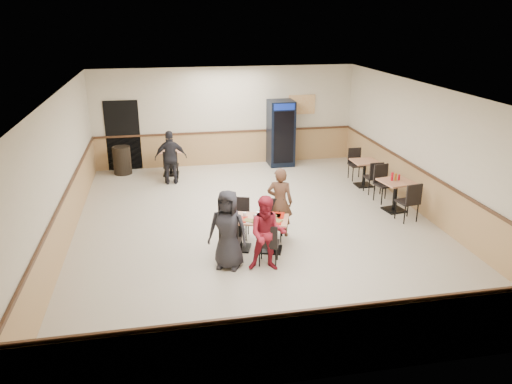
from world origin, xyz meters
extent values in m
plane|color=beige|center=(0.00, 0.00, 0.00)|extent=(10.00, 10.00, 0.00)
plane|color=silver|center=(0.00, 0.00, 3.00)|extent=(10.00, 10.00, 0.00)
plane|color=beige|center=(0.00, 5.00, 1.50)|extent=(8.00, 0.00, 8.00)
plane|color=beige|center=(0.00, -5.00, 1.50)|extent=(8.00, 0.00, 8.00)
plane|color=beige|center=(-4.00, 0.00, 1.50)|extent=(0.00, 10.00, 10.00)
plane|color=beige|center=(4.00, 0.00, 1.50)|extent=(0.00, 10.00, 10.00)
cube|color=tan|center=(0.00, 4.99, 0.50)|extent=(7.98, 0.03, 1.00)
cube|color=tan|center=(3.98, 0.00, 0.50)|extent=(0.03, 9.98, 1.00)
cube|color=#472B19|center=(0.00, 4.97, 1.03)|extent=(7.98, 0.04, 0.06)
cube|color=black|center=(-3.10, 4.98, 1.05)|extent=(1.00, 0.02, 2.10)
cube|color=orange|center=(2.40, 4.96, 1.80)|extent=(0.85, 0.02, 0.60)
cube|color=black|center=(-0.55, -1.03, 0.02)|extent=(0.52, 0.52, 0.04)
cylinder|color=black|center=(-0.55, -1.03, 0.35)|extent=(0.08, 0.08, 0.62)
cube|color=tan|center=(-0.55, -1.03, 0.67)|extent=(0.81, 0.81, 0.04)
cube|color=black|center=(0.06, -1.23, 0.02)|extent=(0.52, 0.52, 0.04)
cylinder|color=black|center=(0.06, -1.23, 0.35)|extent=(0.08, 0.08, 0.62)
cube|color=tan|center=(0.06, -1.23, 0.67)|extent=(0.81, 0.81, 0.04)
imported|color=black|center=(-0.88, -1.73, 0.76)|extent=(0.87, 0.75, 1.52)
imported|color=maroon|center=(-0.19, -1.97, 0.72)|extent=(0.80, 0.68, 1.44)
imported|color=#523423|center=(0.39, -0.52, 0.75)|extent=(0.64, 0.52, 1.50)
imported|color=black|center=(-1.76, 3.36, 0.75)|extent=(0.88, 0.37, 1.50)
cube|color=#A9180B|center=(0.05, -1.11, 0.69)|extent=(0.48, 0.42, 0.02)
cube|color=#A9180B|center=(-0.63, -1.12, 0.69)|extent=(0.48, 0.42, 0.02)
cube|color=#A9180B|center=(0.01, -1.36, 0.69)|extent=(0.48, 0.42, 0.02)
cube|color=#A9180B|center=(0.14, -1.05, 0.69)|extent=(0.48, 0.42, 0.02)
cylinder|color=silver|center=(0.06, -1.09, 0.69)|extent=(0.21, 0.21, 0.01)
cube|color=#A48840|center=(0.06, -1.09, 0.70)|extent=(0.27, 0.22, 0.02)
cylinder|color=silver|center=(-0.38, -1.26, 0.69)|extent=(0.21, 0.21, 0.01)
cube|color=#A48840|center=(-0.38, -1.26, 0.70)|extent=(0.28, 0.26, 0.02)
cylinder|color=silver|center=(0.11, -1.35, 0.69)|extent=(0.21, 0.21, 0.01)
cube|color=#A48840|center=(0.11, -1.35, 0.70)|extent=(0.28, 0.28, 0.02)
cylinder|color=silver|center=(-0.22, -1.33, 0.69)|extent=(0.21, 0.21, 0.01)
cube|color=#A48840|center=(-0.22, -1.33, 0.70)|extent=(0.27, 0.21, 0.02)
cylinder|color=silver|center=(-0.67, -1.10, 0.69)|extent=(0.21, 0.21, 0.01)
cube|color=#A48840|center=(-0.67, -1.10, 0.70)|extent=(0.24, 0.16, 0.02)
cylinder|color=silver|center=(0.04, -1.17, 0.69)|extent=(0.21, 0.21, 0.01)
cube|color=#A48840|center=(0.04, -1.17, 0.70)|extent=(0.27, 0.22, 0.02)
cylinder|color=white|center=(-0.69, -0.88, 0.73)|extent=(0.07, 0.07, 0.09)
cylinder|color=white|center=(-0.45, -1.01, 0.73)|extent=(0.07, 0.07, 0.09)
cylinder|color=white|center=(-0.75, -1.20, 0.73)|extent=(0.07, 0.07, 0.09)
cylinder|color=white|center=(-0.59, -1.28, 0.73)|extent=(0.07, 0.07, 0.09)
cylinder|color=silver|center=(-0.14, -1.16, 0.74)|extent=(0.07, 0.07, 0.12)
cylinder|color=silver|center=(-0.19, -1.10, 0.74)|extent=(0.07, 0.07, 0.12)
ellipsoid|color=silver|center=(-0.23, -1.15, 0.73)|extent=(0.14, 0.14, 0.09)
cube|color=black|center=(3.43, 0.30, 0.02)|extent=(0.53, 0.53, 0.04)
cylinder|color=black|center=(3.43, 0.30, 0.38)|extent=(0.09, 0.09, 0.69)
cube|color=tan|center=(3.43, 0.30, 0.74)|extent=(0.82, 0.82, 0.04)
cube|color=black|center=(3.42, 2.17, 0.02)|extent=(0.44, 0.44, 0.04)
cylinder|color=black|center=(3.42, 2.17, 0.36)|extent=(0.09, 0.09, 0.65)
cube|color=tan|center=(3.42, 2.17, 0.70)|extent=(0.68, 0.68, 0.04)
cylinder|color=red|center=(3.33, 0.35, 0.86)|extent=(0.06, 0.06, 0.20)
cylinder|color=#AB6516|center=(3.42, 0.35, 0.84)|extent=(0.06, 0.06, 0.17)
cylinder|color=red|center=(3.51, 0.35, 0.83)|extent=(0.05, 0.05, 0.14)
cube|color=black|center=(-1.76, 4.20, 0.02)|extent=(0.48, 0.48, 0.04)
cylinder|color=black|center=(-1.76, 4.20, 0.37)|extent=(0.09, 0.09, 0.67)
cube|color=tan|center=(-1.76, 4.20, 0.72)|extent=(0.75, 0.75, 0.04)
cube|color=black|center=(1.65, 4.60, 1.01)|extent=(0.77, 0.74, 2.01)
cube|color=black|center=(1.65, 4.22, 0.95)|extent=(0.61, 0.02, 1.59)
cube|color=navy|center=(1.65, 4.21, 1.88)|extent=(0.63, 0.02, 0.19)
cylinder|color=black|center=(-3.16, 4.55, 0.41)|extent=(0.52, 0.52, 0.83)
camera|label=1|loc=(-1.96, -10.05, 4.52)|focal=35.00mm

